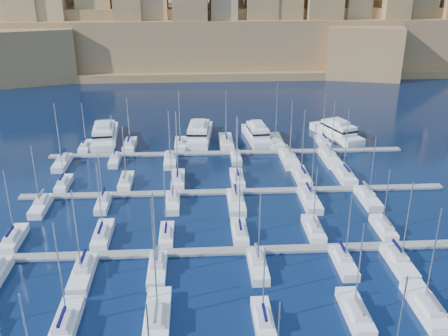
{
  "coord_description": "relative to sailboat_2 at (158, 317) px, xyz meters",
  "views": [
    {
      "loc": [
        -7.69,
        -79.38,
        42.02
      ],
      "look_at": [
        -2.49,
        6.0,
        6.94
      ],
      "focal_mm": 40.0,
      "sensor_mm": 36.0,
      "label": 1
    }
  ],
  "objects": [
    {
      "name": "sailboat_12",
      "position": [
        -24.49,
        20.91,
        -0.05
      ],
      "size": [
        2.49,
        8.29,
        12.88
      ],
      "color": "white",
      "rests_on": "ground"
    },
    {
      "name": "motor_yacht_d",
      "position": [
        42.14,
        69.87,
        0.94
      ],
      "size": [
        10.76,
        18.4,
        5.25
      ],
      "color": "white",
      "rests_on": "ground"
    },
    {
      "name": "motor_yacht_c",
      "position": [
        21.09,
        69.1,
        0.94
      ],
      "size": [
        6.42,
        16.48,
        5.25
      ],
      "color": "white",
      "rests_on": "ground"
    },
    {
      "name": "sailboat_1",
      "position": [
        -11.27,
        -0.53,
        -0.03
      ],
      "size": [
        2.83,
        9.43,
        14.81
      ],
      "color": "white",
      "rests_on": "ground"
    },
    {
      "name": "motor_yacht_a",
      "position": [
        -17.79,
        70.86,
        0.94
      ],
      "size": [
        7.78,
        20.21,
        5.25
      ],
      "color": "white",
      "rests_on": "ground"
    },
    {
      "name": "pontoon_mid_near",
      "position": [
        12.97,
        15.88,
        -0.58
      ],
      "size": [
        84.0,
        2.0,
        0.4
      ],
      "primitive_type": "cube",
      "color": "slate",
      "rests_on": "ground"
    },
    {
      "name": "pontoon_mid_far",
      "position": [
        12.97,
        37.88,
        -0.58
      ],
      "size": [
        84.0,
        2.0,
        0.4
      ],
      "primitive_type": "cube",
      "color": "slate",
      "rests_on": "ground"
    },
    {
      "name": "sailboat_21",
      "position": [
        14.06,
        10.73,
        -0.05
      ],
      "size": [
        2.55,
        8.51,
        13.2
      ],
      "color": "white",
      "rests_on": "ground"
    },
    {
      "name": "sailboat_23",
      "position": [
        35.28,
        10.38,
        -0.03
      ],
      "size": [
        2.77,
        9.22,
        14.38
      ],
      "color": "white",
      "rests_on": "ground"
    },
    {
      "name": "motor_yacht_b",
      "position": [
        6.24,
        70.53,
        0.94
      ],
      "size": [
        7.6,
        19.54,
        5.25
      ],
      "color": "white",
      "rests_on": "ground"
    },
    {
      "name": "pontoon_far",
      "position": [
        12.97,
        59.88,
        -0.58
      ],
      "size": [
        84.0,
        2.0,
        0.4
      ],
      "primitive_type": "cube",
      "color": "slate",
      "rests_on": "ground"
    },
    {
      "name": "ground",
      "position": [
        12.97,
        27.88,
        -0.78
      ],
      "size": [
        600.0,
        600.0,
        0.0
      ],
      "primitive_type": "plane",
      "color": "black",
      "rests_on": "ground"
    },
    {
      "name": "sailboat_32",
      "position": [
        0.81,
        32.74,
        -0.06
      ],
      "size": [
        2.55,
        8.49,
        12.04
      ],
      "color": "white",
      "rests_on": "ground"
    },
    {
      "name": "sailboat_26",
      "position": [
        1.51,
        43.2,
        -0.03
      ],
      "size": [
        2.66,
        8.88,
        15.47
      ],
      "color": "white",
      "rests_on": "ground"
    },
    {
      "name": "sailboat_19",
      "position": [
        -11.35,
        10.27,
        -0.03
      ],
      "size": [
        2.83,
        9.45,
        14.48
      ],
      "color": "white",
      "rests_on": "ground"
    },
    {
      "name": "sailboat_46",
      "position": [
        26.56,
        53.6,
        -0.01
      ],
      "size": [
        3.24,
        10.81,
        14.7
      ],
      "color": "white",
      "rests_on": "ground"
    },
    {
      "name": "sailboat_33",
      "position": [
        12.64,
        32.04,
        -0.03
      ],
      "size": [
        2.98,
        9.92,
        14.69
      ],
      "color": "white",
      "rests_on": "ground"
    },
    {
      "name": "sailboat_40",
      "position": [
        25.47,
        65.92,
        -0.01
      ],
      "size": [
        3.1,
        10.34,
        15.67
      ],
      "color": "white",
      "rests_on": "ground"
    },
    {
      "name": "sailboat_43",
      "position": [
        -13.07,
        55.29,
        -0.07
      ],
      "size": [
        2.21,
        7.37,
        11.75
      ],
      "color": "white",
      "rests_on": "ground"
    },
    {
      "name": "sailboat_15",
      "position": [
        12.28,
        20.89,
        -0.05
      ],
      "size": [
        2.47,
        8.25,
        13.6
      ],
      "color": "white",
      "rests_on": "ground"
    },
    {
      "name": "sailboat_20",
      "position": [
        -0.7,
        10.69,
        -0.05
      ],
      "size": [
        2.58,
        8.59,
        13.65
      ],
      "color": "white",
      "rests_on": "ground"
    },
    {
      "name": "sailboat_29",
      "position": [
        36.55,
        43.93,
        -0.02
      ],
      "size": [
        3.11,
        10.37,
        15.48
      ],
      "color": "white",
      "rests_on": "ground"
    },
    {
      "name": "sailboat_22",
      "position": [
        27.01,
        10.86,
        -0.05
      ],
      "size": [
        2.47,
        8.25,
        13.18
      ],
      "color": "white",
      "rests_on": "ground"
    },
    {
      "name": "sailboat_30",
      "position": [
        -23.45,
        32.74,
        -0.05
      ],
      "size": [
        2.55,
        8.5,
        12.94
      ],
      "color": "white",
      "rests_on": "ground"
    },
    {
      "name": "sailboat_14",
      "position": [
        0.21,
        20.56,
        -0.07
      ],
      "size": [
        2.27,
        7.56,
        12.01
      ],
      "color": "white",
      "rests_on": "ground"
    },
    {
      "name": "sailboat_38",
      "position": [
        1.53,
        65.16,
        -0.04
      ],
      "size": [
        2.63,
        8.78,
        14.46
      ],
      "color": "white",
      "rests_on": "ground"
    },
    {
      "name": "sailboat_2",
      "position": [
        0.0,
        0.0,
        0.0
      ],
      "size": [
        3.15,
        10.5,
        17.27
      ],
      "color": "white",
      "rests_on": "ground"
    },
    {
      "name": "sailboat_42",
      "position": [
        -24.64,
        54.36,
        -0.03
      ],
      "size": [
        2.78,
        9.25,
        14.85
      ],
      "color": "white",
      "rests_on": "ground"
    },
    {
      "name": "sailboat_34",
      "position": [
        26.59,
        32.09,
        -0.01
      ],
      "size": [
        2.95,
        9.82,
        16.2
      ],
      "color": "white",
      "rests_on": "ground"
    },
    {
      "name": "sailboat_24",
      "position": [
        -21.58,
        42.61,
        -0.06
      ],
      "size": [
        2.3,
        7.67,
        12.69
      ],
      "color": "white",
      "rests_on": "ground"
    },
    {
      "name": "sailboat_27",
      "position": [
        13.78,
        43.15,
        -0.04
      ],
      "size": [
        2.63,
        8.77,
        13.96
      ],
      "color": "white",
      "rests_on": "ground"
    },
    {
      "name": "sailboat_39",
      "position": [
        12.96,
        66.18,
        -0.02
      ],
      "size": [
        3.26,
        10.86,
        14.17
      ],
      "color": "white",
      "rests_on": "ground"
    },
    {
      "name": "sailboat_13",
      "position": [
        -10.3,
        21.25,
        -0.04
      ],
      "size": [
        2.69,
        8.97,
        13.51
      ],
      "color": "white",
      "rests_on": "ground"
    },
    {
      "name": "sailboat_47",
      "position": [
        36.06,
        53.83,
        -0.02
      ],
      "size": [
        3.1,
        10.34,
        14.48
      ],
      "color": "white",
      "rests_on": "ground"
    },
    {
      "name": "sailboat_37",
      "position": [
        -10.88,
        65.34,
        -0.05
      ],
      "size": [
        2.75,
        9.17,
        12.79
      ],
      "color": "white",
      "rests_on": "ground"
    },
    {
      "name": "sailboat_44",
      "position": [
        -0.49,
        54.48,
        -0.05
      ],
      "size": [
        2.71,
        9.03,
        12.72
      ],
      "color": "white",
      "rests_on": "ground"
    },
    {
      "name": "sailboat_5",
      "position": [
        34.78,
        -0.13,
        -0.02
      ],
      "size": [
        3.07,
        10.24,
        15.03
      ],
      "color": "white",
      "rests_on": "ground"
    },
    {
      "name": "sailboat_16",
      "position": [
        24.8,
        21.04,
        -0.06
      ],
      "size": [
        2.56,
        8.54,
        12.12
      ],
      "color": "white",
      "rests_on": "ground"
    },
    {
      "name": "sailboat_45",
      "position": [
        14.55,
        55.3,
        -0.08
      ],
      "size": [
        2.21,
        7.35,
        11.04
      ],
      "color": "white",
      "rests_on": "ground"
    },
    {
      "name": "sailboat_36",
      "position": [
        -21.48,
        64.75,
        -0.07
      ],
      "size": [
        2.38,
        7.95,
        11.81
      ],
      "color": "white",
      "rests_on": "ground"
    },
    {
      "name": "sailboat_31",
      "position": [
        -12.13,
        33.19,
        -0.08
      ],
      "size": [
        2.27,
        7.57,
        11.01
      ],
      "color": "white",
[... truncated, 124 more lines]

